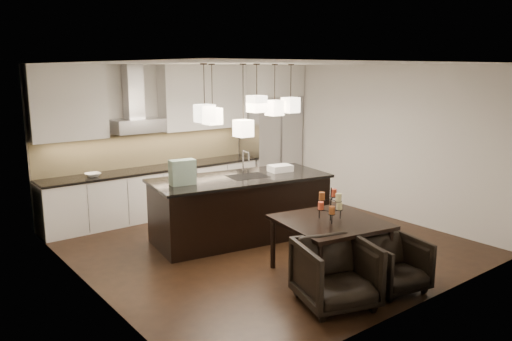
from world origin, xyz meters
TOP-DOWN VIEW (x-y plane):
  - floor at (0.00, 0.00)m, footprint 5.50×5.50m
  - ceiling at (0.00, 0.00)m, footprint 5.50×5.50m
  - wall_back at (0.00, 2.76)m, footprint 5.50×0.02m
  - wall_front at (0.00, -2.76)m, footprint 5.50×0.02m
  - wall_left at (-2.76, 0.00)m, footprint 0.02×5.50m
  - wall_right at (2.76, 0.00)m, footprint 0.02×5.50m
  - refrigerator at (2.10, 2.38)m, footprint 1.20×0.72m
  - fridge_panel at (2.10, 2.38)m, footprint 1.26×0.72m
  - lower_cabinets at (-0.62, 2.43)m, footprint 4.21×0.62m
  - countertop at (-0.62, 2.43)m, footprint 4.21×0.66m
  - backsplash at (-0.62, 2.73)m, footprint 4.21×0.02m
  - upper_cab_left at (-2.10, 2.57)m, footprint 1.25×0.35m
  - upper_cab_right at (0.55, 2.57)m, footprint 1.85×0.35m
  - hood_canopy at (-0.93, 2.48)m, footprint 0.90×0.52m
  - hood_chimney at (-0.93, 2.59)m, footprint 0.30×0.28m
  - fruit_bowl at (-1.82, 2.38)m, footprint 0.26×0.26m
  - island_body at (-0.12, 0.46)m, footprint 2.91×1.54m
  - island_top at (-0.12, 0.46)m, footprint 3.01×1.64m
  - faucet at (0.01, 0.55)m, footprint 0.15×0.28m
  - tote_bag at (-1.11, 0.56)m, footprint 0.40×0.26m
  - food_container at (0.67, 0.39)m, footprint 0.41×0.32m
  - dining_table at (-0.06, -1.48)m, footprint 1.46×1.46m
  - candelabra at (-0.06, -1.48)m, footprint 0.42×0.42m
  - candle_a at (0.08, -1.51)m, footprint 0.09×0.09m
  - candle_b at (-0.11, -1.35)m, footprint 0.09×0.09m
  - candle_c at (-0.15, -1.59)m, footprint 0.09×0.09m
  - candle_d at (0.06, -1.41)m, footprint 0.09×0.09m
  - candle_e at (-0.19, -1.44)m, footprint 0.09×0.09m
  - candle_f at (-0.07, -1.62)m, footprint 0.09×0.09m
  - armchair_left at (-0.65, -2.15)m, footprint 1.06×1.08m
  - armchair_right at (0.24, -2.31)m, footprint 0.84×0.85m
  - pendant_a at (-0.82, 0.37)m, footprint 0.24×0.24m
  - pendant_b at (-0.42, 0.78)m, footprint 0.24×0.24m
  - pendant_c at (0.10, 0.30)m, footprint 0.24×0.24m
  - pendant_d at (0.77, 0.68)m, footprint 0.24×0.24m
  - pendant_e at (1.04, 0.57)m, footprint 0.24×0.24m
  - pendant_f at (-0.15, 0.32)m, footprint 0.24×0.24m

SIDE VIEW (x-z plane):
  - floor at x=0.00m, z-range -0.02..0.00m
  - armchair_right at x=0.24m, z-range 0.00..0.66m
  - dining_table at x=-0.06m, z-range 0.00..0.76m
  - armchair_left at x=-0.65m, z-range 0.00..0.78m
  - lower_cabinets at x=-0.62m, z-range 0.00..0.88m
  - island_body at x=-0.12m, z-range 0.00..0.97m
  - countertop at x=-0.62m, z-range 0.88..0.92m
  - candle_a at x=0.08m, z-range 0.89..0.99m
  - candle_b at x=-0.11m, z-range 0.89..0.99m
  - candle_c at x=-0.15m, z-range 0.89..0.99m
  - fruit_bowl at x=-1.82m, z-range 0.92..0.98m
  - candelabra at x=-0.06m, z-range 0.76..1.20m
  - island_top at x=-0.12m, z-range 0.97..1.02m
  - food_container at x=0.67m, z-range 1.02..1.13m
  - refrigerator at x=2.10m, z-range 0.00..2.15m
  - candle_d at x=0.06m, z-range 1.05..1.15m
  - candle_e at x=-0.19m, z-range 1.05..1.15m
  - candle_f at x=-0.07m, z-range 1.05..1.15m
  - tote_bag at x=-1.11m, z-range 1.02..1.39m
  - faucet at x=0.01m, z-range 1.02..1.44m
  - backsplash at x=-0.62m, z-range 0.92..1.55m
  - wall_back at x=0.00m, z-range 0.00..2.80m
  - wall_front at x=0.00m, z-range 0.00..2.80m
  - wall_left at x=-2.76m, z-range 0.00..2.80m
  - wall_right at x=2.76m, z-range 0.00..2.80m
  - hood_canopy at x=-0.93m, z-range 1.60..1.84m
  - pendant_f at x=-0.15m, z-range 1.69..1.95m
  - pendant_b at x=-0.42m, z-range 1.86..2.12m
  - pendant_d at x=0.77m, z-range 1.94..2.20m
  - pendant_a at x=-0.82m, z-range 1.95..2.21m
  - pendant_e at x=1.04m, z-range 1.98..2.24m
  - upper_cab_left at x=-2.10m, z-range 1.55..2.80m
  - upper_cab_right at x=0.55m, z-range 1.55..2.80m
  - pendant_c at x=0.10m, z-range 2.05..2.31m
  - hood_chimney at x=-0.93m, z-range 1.84..2.80m
  - fridge_panel at x=2.10m, z-range 2.15..2.80m
  - ceiling at x=0.00m, z-range 2.80..2.82m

